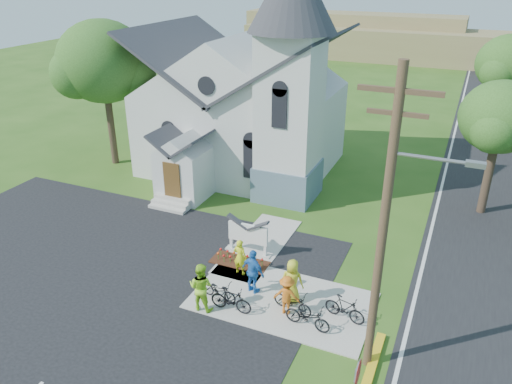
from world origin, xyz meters
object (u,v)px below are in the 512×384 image
at_px(stop_sign, 356,381).
at_px(bike_3, 345,308).
at_px(church_sign, 248,234).
at_px(cyclist_1, 201,287).
at_px(cyclist_0, 240,257).
at_px(cyclist_2, 253,272).
at_px(utility_pole, 386,221).
at_px(bike_0, 219,290).
at_px(bike_1, 231,300).
at_px(cyclist_4, 292,281).
at_px(bike_2, 293,301).
at_px(bike_4, 308,317).
at_px(cyclist_3, 287,295).

height_order(stop_sign, bike_3, stop_sign).
bearing_deg(church_sign, cyclist_1, -89.46).
bearing_deg(cyclist_0, church_sign, -74.50).
bearing_deg(cyclist_2, utility_pole, 177.40).
bearing_deg(cyclist_1, bike_0, -116.13).
height_order(bike_0, bike_3, bike_3).
height_order(utility_pole, bike_3, utility_pole).
height_order(church_sign, bike_0, church_sign).
bearing_deg(cyclist_2, bike_1, 98.33).
bearing_deg(cyclist_4, bike_2, 107.98).
bearing_deg(utility_pole, bike_2, 154.88).
distance_m(cyclist_0, bike_4, 4.32).
relative_size(cyclist_0, bike_1, 0.97).
relative_size(utility_pole, cyclist_4, 5.40).
xyz_separation_m(cyclist_1, cyclist_4, (3.01, 1.81, -0.06)).
bearing_deg(bike_4, cyclist_3, 70.93).
xyz_separation_m(stop_sign, cyclist_3, (-3.52, 4.07, -0.93)).
relative_size(stop_sign, bike_2, 1.47).
relative_size(bike_2, cyclist_4, 0.91).
distance_m(cyclist_0, cyclist_4, 2.83).
distance_m(cyclist_1, cyclist_2, 2.24).
bearing_deg(cyclist_1, bike_4, -173.63).
xyz_separation_m(church_sign, bike_1, (1.15, -4.09, -0.47)).
height_order(bike_0, cyclist_3, cyclist_3).
height_order(bike_1, bike_4, bike_1).
relative_size(bike_1, bike_2, 1.00).
xyz_separation_m(bike_3, bike_4, (-1.12, -0.97, -0.03)).
distance_m(church_sign, cyclist_3, 4.57).
xyz_separation_m(cyclist_2, bike_4, (2.68, -1.17, -0.50)).
distance_m(bike_1, cyclist_3, 2.13).
relative_size(bike_1, bike_3, 1.03).
distance_m(bike_1, cyclist_2, 1.55).
bearing_deg(bike_0, bike_3, -72.67).
bearing_deg(bike_3, bike_4, 143.92).
bearing_deg(bike_1, bike_0, 57.29).
relative_size(cyclist_3, bike_4, 0.91).
xyz_separation_m(utility_pole, bike_1, (-5.41, 0.61, -4.85)).
distance_m(utility_pole, stop_sign, 4.52).
distance_m(church_sign, bike_0, 3.69).
bearing_deg(cyclist_3, church_sign, -54.27).
bearing_deg(bike_3, bike_1, 120.14).
bearing_deg(bike_0, cyclist_4, -60.58).
bearing_deg(bike_3, utility_pole, -131.14).
height_order(bike_0, cyclist_4, cyclist_4).
distance_m(cyclist_0, cyclist_2, 1.44).
relative_size(bike_1, cyclist_3, 1.06).
relative_size(cyclist_3, cyclist_4, 0.86).
distance_m(cyclist_1, bike_3, 5.44).
bearing_deg(stop_sign, bike_0, 148.84).
distance_m(bike_1, bike_3, 4.27).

